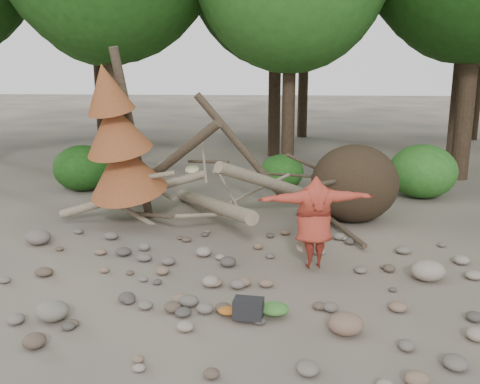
{
  "coord_description": "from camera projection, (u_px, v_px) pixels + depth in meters",
  "views": [
    {
      "loc": [
        0.62,
        -9.0,
        3.94
      ],
      "look_at": [
        -0.11,
        1.5,
        1.4
      ],
      "focal_mm": 40.0,
      "sensor_mm": 36.0,
      "label": 1
    }
  ],
  "objects": [
    {
      "name": "bush_right",
      "position": [
        423.0,
        171.0,
        15.96
      ],
      "size": [
        2.0,
        2.0,
        1.6
      ],
      "primitive_type": "ellipsoid",
      "color": "#2E6F22",
      "rests_on": "ground"
    },
    {
      "name": "boulder_front_right",
      "position": [
        346.0,
        324.0,
        7.96
      ],
      "size": [
        0.54,
        0.49,
        0.33
      ],
      "primitive_type": "ellipsoid",
      "color": "#795D4C",
      "rests_on": "ground"
    },
    {
      "name": "cloth_green",
      "position": [
        274.0,
        312.0,
        8.5
      ],
      "size": [
        0.49,
        0.4,
        0.18
      ],
      "primitive_type": "ellipsoid",
      "color": "#3B702D",
      "rests_on": "ground"
    },
    {
      "name": "ground",
      "position": [
        240.0,
        286.0,
        9.69
      ],
      "size": [
        120.0,
        120.0,
        0.0
      ],
      "primitive_type": "plane",
      "color": "#514C44",
      "rests_on": "ground"
    },
    {
      "name": "cloth_orange",
      "position": [
        228.0,
        314.0,
        8.51
      ],
      "size": [
        0.31,
        0.26,
        0.11
      ],
      "primitive_type": "ellipsoid",
      "color": "#A0561B",
      "rests_on": "ground"
    },
    {
      "name": "boulder_mid_left",
      "position": [
        38.0,
        237.0,
        11.9
      ],
      "size": [
        0.56,
        0.5,
        0.34
      ],
      "primitive_type": "ellipsoid",
      "color": "#675D57",
      "rests_on": "ground"
    },
    {
      "name": "backpack",
      "position": [
        248.0,
        312.0,
        8.35
      ],
      "size": [
        0.49,
        0.36,
        0.31
      ],
      "primitive_type": "cube",
      "rotation": [
        0.0,
        0.0,
        -0.12
      ],
      "color": "black",
      "rests_on": "ground"
    },
    {
      "name": "frisbee_thrower",
      "position": [
        314.0,
        222.0,
        10.21
      ],
      "size": [
        3.57,
        1.13,
        2.07
      ],
      "color": "#9B3223",
      "rests_on": "ground"
    },
    {
      "name": "boulder_front_left",
      "position": [
        52.0,
        311.0,
        8.38
      ],
      "size": [
        0.52,
        0.47,
        0.31
      ],
      "primitive_type": "ellipsoid",
      "color": "#6F695C",
      "rests_on": "ground"
    },
    {
      "name": "deadfall_pile",
      "position": [
        332.0,
        185.0,
        13.45
      ],
      "size": [
        8.55,
        5.24,
        3.3
      ],
      "color": "#332619",
      "rests_on": "ground"
    },
    {
      "name": "boulder_mid_right",
      "position": [
        428.0,
        270.0,
        9.93
      ],
      "size": [
        0.64,
        0.57,
        0.38
      ],
      "primitive_type": "ellipsoid",
      "color": "gray",
      "rests_on": "ground"
    },
    {
      "name": "dead_conifer",
      "position": [
        119.0,
        142.0,
        12.68
      ],
      "size": [
        2.06,
        2.16,
        4.35
      ],
      "color": "#4C3F30",
      "rests_on": "ground"
    },
    {
      "name": "bush_left",
      "position": [
        82.0,
        168.0,
        16.87
      ],
      "size": [
        1.8,
        1.8,
        1.44
      ],
      "primitive_type": "ellipsoid",
      "color": "#1B4A13",
      "rests_on": "ground"
    },
    {
      "name": "bush_mid",
      "position": [
        282.0,
        172.0,
        17.07
      ],
      "size": [
        1.4,
        1.4,
        1.12
      ],
      "primitive_type": "ellipsoid",
      "color": "#245E1B",
      "rests_on": "ground"
    }
  ]
}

